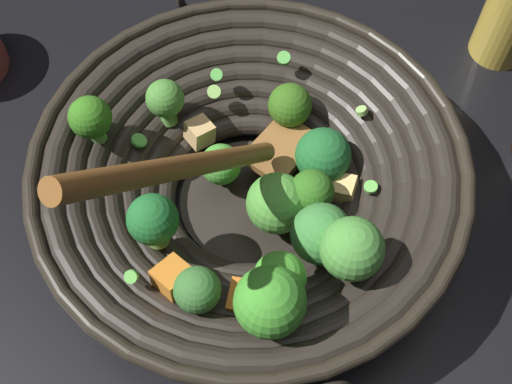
{
  "coord_description": "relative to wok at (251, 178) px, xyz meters",
  "views": [
    {
      "loc": [
        -0.28,
        0.14,
        0.58
      ],
      "look_at": [
        -0.01,
        -0.0,
        0.03
      ],
      "focal_mm": 44.81,
      "sensor_mm": 36.0,
      "label": 1
    }
  ],
  "objects": [
    {
      "name": "ground_plane",
      "position": [
        0.0,
        -0.0,
        -0.06
      ],
      "size": [
        4.0,
        4.0,
        0.0
      ],
      "primitive_type": "plane",
      "color": "black"
    },
    {
      "name": "wok",
      "position": [
        0.0,
        0.0,
        0.0
      ],
      "size": [
        0.44,
        0.41,
        0.28
      ],
      "color": "black",
      "rests_on": "ground"
    }
  ]
}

